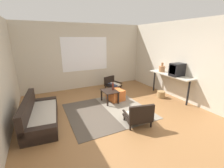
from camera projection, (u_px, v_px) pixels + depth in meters
name	position (u px, v px, depth m)	size (l,w,h in m)	color
ground_plane	(119.00, 117.00, 4.23)	(7.80, 7.80, 0.00)	olive
far_wall_with_window	(85.00, 57.00, 6.45)	(5.60, 0.13, 2.70)	beige
side_wall_right	(183.00, 61.00, 5.22)	(0.12, 6.60, 2.70)	beige
area_rug	(108.00, 111.00, 4.57)	(2.36, 2.16, 0.01)	#4C4238
couch	(39.00, 116.00, 3.87)	(0.94, 1.93, 0.69)	black
coffee_table	(110.00, 93.00, 5.10)	(0.48, 0.58, 0.42)	black
armchair_by_window	(112.00, 84.00, 6.40)	(0.68, 0.69, 0.54)	black
armchair_striped_foreground	(139.00, 116.00, 3.74)	(0.73, 0.66, 0.62)	black
ottoman_orange	(116.00, 95.00, 5.31)	(0.50, 0.50, 0.38)	#D1662D
console_shelf	(170.00, 77.00, 5.43)	(0.43, 1.72, 0.88)	beige
crt_television	(177.00, 70.00, 5.11)	(0.47, 0.33, 0.43)	black
clay_vase	(162.00, 69.00, 5.74)	(0.23, 0.23, 0.35)	#A87047
glass_bottle	(113.00, 86.00, 5.11)	(0.07, 0.07, 0.29)	#5B2319
wicker_basket	(161.00, 94.00, 5.57)	(0.29, 0.29, 0.25)	#9E7A4C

